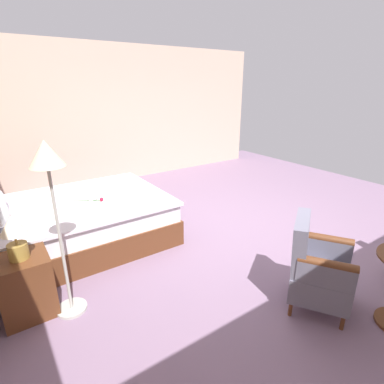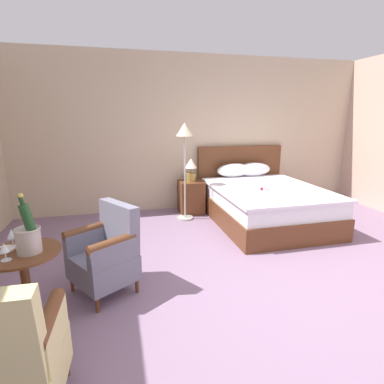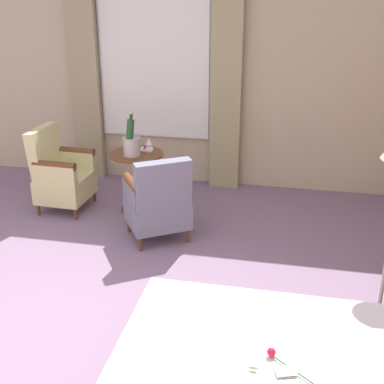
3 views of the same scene
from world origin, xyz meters
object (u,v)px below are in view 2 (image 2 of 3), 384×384
object	(u,v)px
wine_glass_near_bucket	(12,235)
armchair_facing_bed	(2,362)
bed	(263,201)
side_table_round	(26,284)
floor_lamp_brass	(185,143)
bedside_lamp	(191,168)
armchair_by_window	(106,253)
snack_plate	(3,249)
nightstand	(191,197)
champagne_bucket	(28,236)
wine_glass_near_edge	(4,248)

from	to	relation	value
wine_glass_near_bucket	armchair_facing_bed	xyz separation A→B (m)	(0.19, -0.99, -0.38)
bed	side_table_round	distance (m)	3.70
floor_lamp_brass	bedside_lamp	bearing A→B (deg)	60.25
floor_lamp_brass	wine_glass_near_bucket	distance (m)	3.05
armchair_facing_bed	bedside_lamp	bearing A→B (deg)	61.26
armchair_by_window	snack_plate	bearing A→B (deg)	-156.02
floor_lamp_brass	snack_plate	distance (m)	3.14
nightstand	floor_lamp_brass	size ratio (longest dim) A/B	0.36
bedside_lamp	champagne_bucket	world-z (taller)	champagne_bucket
champagne_bucket	snack_plate	xyz separation A→B (m)	(-0.22, 0.09, -0.13)
nightstand	armchair_by_window	world-z (taller)	armchair_by_window
nightstand	side_table_round	world-z (taller)	side_table_round
bed	wine_glass_near_edge	world-z (taller)	bed
bedside_lamp	wine_glass_near_bucket	world-z (taller)	bedside_lamp
champagne_bucket	bedside_lamp	bearing A→B (deg)	53.98
wine_glass_near_edge	bed	bearing A→B (deg)	33.31
bed	bedside_lamp	xyz separation A→B (m)	(-1.07, 0.74, 0.50)
floor_lamp_brass	armchair_facing_bed	bearing A→B (deg)	-118.64
armchair_by_window	armchair_facing_bed	bearing A→B (deg)	-112.30
side_table_round	armchair_by_window	size ratio (longest dim) A/B	0.76
bed	armchair_by_window	bearing A→B (deg)	-148.13
side_table_round	armchair_by_window	distance (m)	0.75
bedside_lamp	armchair_by_window	distance (m)	2.75
bed	armchair_by_window	size ratio (longest dim) A/B	2.49
wine_glass_near_edge	nightstand	bearing A→B (deg)	53.16
bedside_lamp	floor_lamp_brass	distance (m)	0.60
floor_lamp_brass	bed	bearing A→B (deg)	-18.18
armchair_facing_bed	wine_glass_near_bucket	bearing A→B (deg)	100.83
floor_lamp_brass	champagne_bucket	world-z (taller)	floor_lamp_brass
floor_lamp_brass	wine_glass_near_edge	world-z (taller)	floor_lamp_brass
side_table_round	nightstand	bearing A→B (deg)	52.73
wine_glass_near_bucket	snack_plate	distance (m)	0.13
floor_lamp_brass	snack_plate	bearing A→B (deg)	-131.14
bed	bedside_lamp	world-z (taller)	bed
bedside_lamp	side_table_round	world-z (taller)	bedside_lamp
nightstand	snack_plate	size ratio (longest dim) A/B	3.58
champagne_bucket	wine_glass_near_bucket	size ratio (longest dim) A/B	3.15
floor_lamp_brass	armchair_facing_bed	xyz separation A→B (m)	(-1.78, -3.26, -0.90)
armchair_by_window	nightstand	bearing A→B (deg)	57.98
bed	armchair_facing_bed	distance (m)	4.16
side_table_round	wine_glass_near_bucket	world-z (taller)	wine_glass_near_bucket
nightstand	wine_glass_near_bucket	distance (m)	3.40
bed	armchair_facing_bed	world-z (taller)	bed
wine_glass_near_bucket	bed	bearing A→B (deg)	29.86
floor_lamp_brass	armchair_by_window	size ratio (longest dim) A/B	1.83
champagne_bucket	armchair_facing_bed	bearing A→B (deg)	-88.26
nightstand	armchair_by_window	distance (m)	2.71
wine_glass_near_edge	snack_plate	world-z (taller)	wine_glass_near_edge
bed	side_table_round	size ratio (longest dim) A/B	3.27
bed	wine_glass_near_bucket	size ratio (longest dim) A/B	14.51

